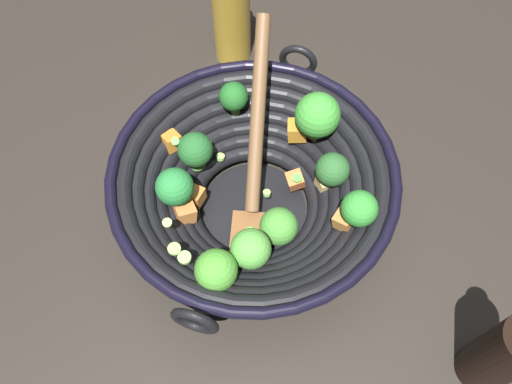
{
  "coord_description": "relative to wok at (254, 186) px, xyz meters",
  "views": [
    {
      "loc": [
        -0.11,
        0.31,
        0.66
      ],
      "look_at": [
        0.0,
        -0.01,
        0.03
      ],
      "focal_mm": 37.63,
      "sensor_mm": 36.0,
      "label": 1
    }
  ],
  "objects": [
    {
      "name": "ground_plane",
      "position": [
        0.0,
        0.0,
        -0.07
      ],
      "size": [
        4.0,
        4.0,
        0.0
      ],
      "primitive_type": "plane",
      "color": "#28231E"
    },
    {
      "name": "soy_sauce_bottle",
      "position": [
        -0.32,
        0.11,
        0.01
      ],
      "size": [
        0.06,
        0.06,
        0.19
      ],
      "color": "black",
      "rests_on": "ground"
    },
    {
      "name": "wok",
      "position": [
        0.0,
        0.0,
        0.0
      ],
      "size": [
        0.36,
        0.39,
        0.2
      ],
      "color": "black",
      "rests_on": "ground"
    },
    {
      "name": "cooking_oil_bottle",
      "position": [
        0.13,
        -0.26,
        0.01
      ],
      "size": [
        0.06,
        0.06,
        0.2
      ],
      "color": "gold",
      "rests_on": "ground"
    }
  ]
}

